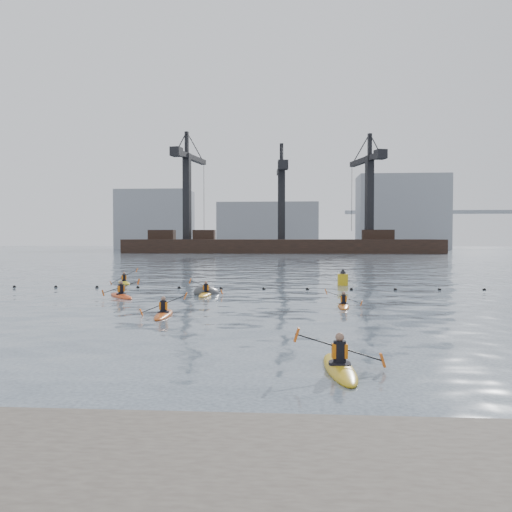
% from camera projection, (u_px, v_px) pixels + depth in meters
% --- Properties ---
extents(ground, '(400.00, 400.00, 0.00)m').
position_uv_depth(ground, '(183.00, 365.00, 15.27)').
color(ground, '#313948').
rests_on(ground, ground).
extents(float_line, '(33.24, 0.73, 0.24)m').
position_uv_depth(float_line, '(243.00, 288.00, 37.77)').
color(float_line, black).
rests_on(float_line, ground).
extents(barge_pier, '(72.00, 19.30, 29.50)m').
position_uv_depth(barge_pier, '(280.00, 245.00, 124.86)').
color(barge_pier, black).
rests_on(barge_pier, ground).
extents(skyline, '(141.00, 28.00, 22.00)m').
position_uv_depth(skyline, '(292.00, 219.00, 164.58)').
color(skyline, gray).
rests_on(skyline, ground).
extents(kayaker_0, '(2.21, 3.22, 1.21)m').
position_uv_depth(kayaker_0, '(163.00, 314.00, 24.82)').
color(kayaker_0, '#C24B12').
rests_on(kayaker_0, ground).
extents(kayaker_1, '(2.51, 3.70, 1.31)m').
position_uv_depth(kayaker_1, '(340.00, 366.00, 14.65)').
color(kayaker_1, gold).
rests_on(kayaker_1, ground).
extents(kayaker_2, '(2.60, 3.18, 1.19)m').
position_uv_depth(kayaker_2, '(121.00, 295.00, 32.67)').
color(kayaker_2, '#DB4414').
rests_on(kayaker_2, ground).
extents(kayaker_3, '(2.16, 3.16, 1.16)m').
position_uv_depth(kayaker_3, '(206.00, 293.00, 33.77)').
color(kayaker_3, '#F1A41C').
rests_on(kayaker_3, ground).
extents(kayaker_4, '(1.95, 2.87, 1.03)m').
position_uv_depth(kayaker_4, '(344.00, 305.00, 28.06)').
color(kayaker_4, '#BF5A12').
rests_on(kayaker_4, ground).
extents(kayaker_5, '(2.08, 3.08, 1.30)m').
position_uv_depth(kayaker_5, '(124.00, 282.00, 42.27)').
color(kayaker_5, yellow).
rests_on(kayaker_5, ground).
extents(mooring_buoy, '(2.36, 2.47, 1.43)m').
position_uv_depth(mooring_buoy, '(207.00, 294.00, 34.41)').
color(mooring_buoy, '#393C3E').
rests_on(mooring_buoy, ground).
extents(nav_buoy, '(0.79, 0.79, 1.44)m').
position_uv_depth(nav_buoy, '(343.00, 279.00, 40.64)').
color(nav_buoy, gold).
rests_on(nav_buoy, ground).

